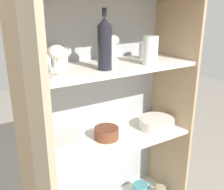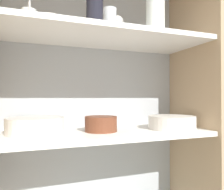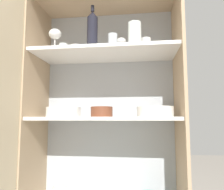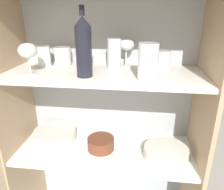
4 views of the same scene
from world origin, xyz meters
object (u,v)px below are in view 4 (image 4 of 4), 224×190
Objects in this scene: plate_stack_white at (55,135)px; serving_bowl_small at (101,143)px; mixing_bowl_large at (166,153)px; wine_bottle at (84,47)px.

serving_bowl_small is at bearing -9.84° from plate_stack_white.
mixing_bowl_large is (0.58, -0.09, 0.00)m from plate_stack_white.
plate_stack_white is 0.26m from serving_bowl_small.
wine_bottle is 1.24× the size of plate_stack_white.
mixing_bowl_large is at bearing 5.02° from wine_bottle.
serving_bowl_small is (-0.32, 0.04, 0.00)m from mixing_bowl_large.
plate_stack_white is 1.66× the size of serving_bowl_small.
serving_bowl_small is (0.26, -0.04, 0.00)m from plate_stack_white.
plate_stack_white is 0.59m from mixing_bowl_large.
mixing_bowl_large is at bearing -7.22° from serving_bowl_small.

